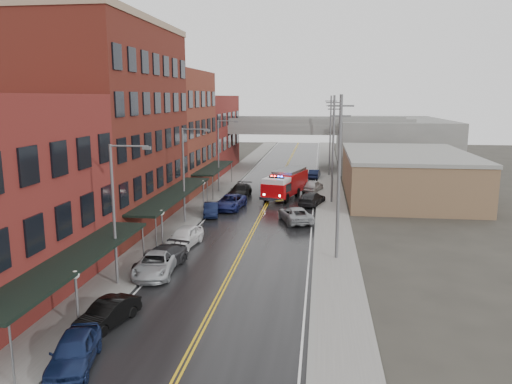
{
  "coord_description": "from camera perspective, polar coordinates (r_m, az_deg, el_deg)",
  "views": [
    {
      "loc": [
        5.88,
        -20.75,
        11.83
      ],
      "look_at": [
        -0.1,
        24.97,
        3.0
      ],
      "focal_mm": 35.0,
      "sensor_mm": 36.0,
      "label": 1
    }
  ],
  "objects": [
    {
      "name": "parked_car_left_2",
      "position": [
        34.63,
        -11.4,
        -8.06
      ],
      "size": [
        2.98,
        5.52,
        1.47
      ],
      "primitive_type": "imported",
      "rotation": [
        0.0,
        0.0,
        0.1
      ],
      "color": "#A8ACB0",
      "rests_on": "ground"
    },
    {
      "name": "brick_building_c",
      "position": [
        64.33,
        -9.98,
        6.82
      ],
      "size": [
        9.0,
        15.0,
        15.0
      ],
      "primitive_type": "cube",
      "color": "brown",
      "rests_on": "ground"
    },
    {
      "name": "awning_1",
      "position": [
        46.59,
        -9.37,
        -0.24
      ],
      "size": [
        2.6,
        18.0,
        3.09
      ],
      "color": "black",
      "rests_on": "ground"
    },
    {
      "name": "fire_truck",
      "position": [
        59.39,
        3.38,
        1.04
      ],
      "size": [
        5.34,
        9.22,
        3.21
      ],
      "rotation": [
        0.0,
        0.0,
        -0.28
      ],
      "color": "#BD080C",
      "rests_on": "ground"
    },
    {
      "name": "brick_building_far",
      "position": [
        81.26,
        -6.26,
        6.66
      ],
      "size": [
        9.0,
        20.0,
        12.0
      ],
      "primitive_type": "cube",
      "color": "maroon",
      "rests_on": "ground"
    },
    {
      "name": "parked_car_right_2",
      "position": [
        63.52,
        6.55,
        0.73
      ],
      "size": [
        2.86,
        4.73,
        1.5
      ],
      "primitive_type": "imported",
      "rotation": [
        0.0,
        0.0,
        2.88
      ],
      "color": "silver",
      "rests_on": "ground"
    },
    {
      "name": "parked_car_right_1",
      "position": [
        55.57,
        6.4,
        -0.75
      ],
      "size": [
        3.36,
        5.39,
        1.46
      ],
      "primitive_type": "imported",
      "rotation": [
        0.0,
        0.0,
        2.86
      ],
      "color": "black",
      "rests_on": "ground"
    },
    {
      "name": "globe_lamp_0",
      "position": [
        27.55,
        -19.89,
        -10.04
      ],
      "size": [
        0.44,
        0.44,
        3.12
      ],
      "color": "#59595B",
      "rests_on": "ground"
    },
    {
      "name": "parked_car_left_0",
      "position": [
        24.49,
        -20.09,
        -16.73
      ],
      "size": [
        2.77,
        4.75,
        1.52
      ],
      "primitive_type": "imported",
      "rotation": [
        0.0,
        0.0,
        0.23
      ],
      "color": "#131F47",
      "rests_on": "ground"
    },
    {
      "name": "globe_lamp_2",
      "position": [
        53.07,
        -6.05,
        0.45
      ],
      "size": [
        0.44,
        0.44,
        3.12
      ],
      "color": "#59595B",
      "rests_on": "ground"
    },
    {
      "name": "utility_pole_2",
      "position": [
        75.96,
        8.49,
        6.55
      ],
      "size": [
        1.8,
        0.24,
        12.0
      ],
      "color": "#59595B",
      "rests_on": "ground"
    },
    {
      "name": "sidewalk_right",
      "position": [
        52.11,
        8.83,
        -2.33
      ],
      "size": [
        3.0,
        160.0,
        0.15
      ],
      "primitive_type": "cube",
      "color": "slate",
      "rests_on": "ground"
    },
    {
      "name": "utility_pole_0",
      "position": [
        36.19,
        9.46,
        1.92
      ],
      "size": [
        1.8,
        0.24,
        12.0
      ],
      "color": "#59595B",
      "rests_on": "ground"
    },
    {
      "name": "right_far_block",
      "position": [
        91.88,
        15.08,
        5.58
      ],
      "size": [
        18.0,
        30.0,
        8.0
      ],
      "primitive_type": "cube",
      "color": "slate",
      "rests_on": "ground"
    },
    {
      "name": "parked_car_right_3",
      "position": [
        73.8,
        6.69,
        2.07
      ],
      "size": [
        1.8,
        4.22,
        1.35
      ],
      "primitive_type": "imported",
      "rotation": [
        0.0,
        0.0,
        3.05
      ],
      "color": "black",
      "rests_on": "ground"
    },
    {
      "name": "parked_car_right_0",
      "position": [
        47.87,
        4.52,
        -2.58
      ],
      "size": [
        4.01,
        5.86,
        1.49
      ],
      "primitive_type": "imported",
      "rotation": [
        0.0,
        0.0,
        3.46
      ],
      "color": "gray",
      "rests_on": "ground"
    },
    {
      "name": "street_lamp_1",
      "position": [
        46.91,
        -8.0,
        2.59
      ],
      "size": [
        2.64,
        0.22,
        9.0
      ],
      "color": "#59595B",
      "rests_on": "ground"
    },
    {
      "name": "parked_car_left_4",
      "position": [
        40.57,
        -8.17,
        -5.05
      ],
      "size": [
        2.47,
        4.9,
        1.6
      ],
      "primitive_type": "imported",
      "rotation": [
        0.0,
        0.0,
        -0.13
      ],
      "color": "white",
      "rests_on": "ground"
    },
    {
      "name": "awning_2",
      "position": [
        63.31,
        -4.82,
        2.77
      ],
      "size": [
        2.6,
        13.0,
        3.09
      ],
      "color": "black",
      "rests_on": "ground"
    },
    {
      "name": "tan_building",
      "position": [
        62.28,
        16.72,
        1.76
      ],
      "size": [
        14.0,
        22.0,
        5.0
      ],
      "primitive_type": "cube",
      "color": "#825F46",
      "rests_on": "ground"
    },
    {
      "name": "road",
      "position": [
        52.43,
        0.82,
        -2.19
      ],
      "size": [
        11.0,
        160.0,
        0.02
      ],
      "primitive_type": "cube",
      "color": "black",
      "rests_on": "ground"
    },
    {
      "name": "parked_car_left_1",
      "position": [
        27.98,
        -16.58,
        -13.13
      ],
      "size": [
        2.44,
        4.32,
        1.35
      ],
      "primitive_type": "imported",
      "rotation": [
        0.0,
        0.0,
        -0.26
      ],
      "color": "black",
      "rests_on": "ground"
    },
    {
      "name": "awning_0",
      "position": [
        29.49,
        -20.1,
        -7.29
      ],
      "size": [
        2.6,
        16.0,
        3.09
      ],
      "color": "black",
      "rests_on": "ground"
    },
    {
      "name": "parked_car_left_6",
      "position": [
        53.31,
        -2.96,
        -1.15
      ],
      "size": [
        3.06,
        5.76,
        1.54
      ],
      "primitive_type": "imported",
      "rotation": [
        0.0,
        0.0,
        -0.09
      ],
      "color": "#151B4F",
      "rests_on": "ground"
    },
    {
      "name": "parked_car_left_7",
      "position": [
        59.71,
        -1.81,
        0.15
      ],
      "size": [
        2.46,
        5.35,
        1.52
      ],
      "primitive_type": "imported",
      "rotation": [
        0.0,
        0.0,
        -0.07
      ],
      "color": "black",
      "rests_on": "ground"
    },
    {
      "name": "curb_left",
      "position": [
        53.35,
        -5.22,
        -1.93
      ],
      "size": [
        0.3,
        160.0,
        0.15
      ],
      "primitive_type": "cube",
      "color": "gray",
      "rests_on": "ground"
    },
    {
      "name": "overpass",
      "position": [
        83.16,
        3.41,
        6.79
      ],
      "size": [
        40.0,
        10.0,
        7.5
      ],
      "color": "slate",
      "rests_on": "ground"
    },
    {
      "name": "street_lamp_0",
      "position": [
        32.02,
        -15.58,
        -1.54
      ],
      "size": [
        2.64,
        0.22,
        9.0
      ],
      "color": "#59595B",
      "rests_on": "ground"
    },
    {
      "name": "curb_right",
      "position": [
        52.09,
        7.01,
        -2.28
      ],
      "size": [
        0.3,
        160.0,
        0.15
      ],
      "primitive_type": "cube",
      "color": "gray",
      "rests_on": "ground"
    },
    {
      "name": "street_lamp_2",
      "position": [
        62.36,
        -4.1,
        4.7
      ],
      "size": [
        2.64,
        0.22,
        9.0
      ],
      "color": "#59595B",
      "rests_on": "ground"
    },
    {
      "name": "brick_building_b",
      "position": [
        47.85,
        -16.32,
        7.02
      ],
      "size": [
        9.0,
        20.0,
        18.0
      ],
      "primitive_type": "cube",
      "color": "#512015",
      "rests_on": "ground"
    },
    {
      "name": "sidewalk_left",
      "position": [
        53.73,
        -6.94,
        -1.88
      ],
      "size": [
        3.0,
        160.0,
        0.15
      ],
      "primitive_type": "cube",
      "color": "slate",
      "rests_on": "ground"
    },
    {
      "name": "ground",
      "position": [
        24.59,
        -7.72,
        -18.01
      ],
      "size": [
        220.0,
        220.0,
        0.0
      ],
      "primitive_type": "plane",
      "color": "#2D2B26",
      "rests_on": "ground"
    },
    {
      "name": "parked_car_left_5",
      "position": [
        50.41,
        -5.16,
        -2.0
      ],
      "size": [
        2.16,
        4.22,
        1.32
      ],
      "primitive_type": "imported",
      "rotation": [
        0.0,
        0.0,
        0.2
      ],
      "color": "black",
      "rests_on": "ground"
    },
    {
      "name": "utility_pole_1",
      "position": [
        56.03,
        8.8,
        5.06
      ],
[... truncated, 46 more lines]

